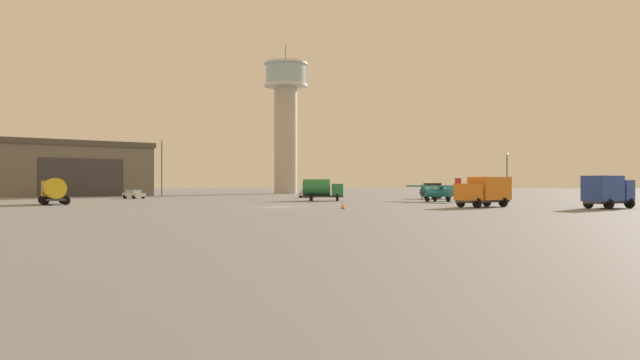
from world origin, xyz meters
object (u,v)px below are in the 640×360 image
car_silver (310,193)px  light_post_west (164,163)px  car_white (136,194)px  airplane_teal (443,191)px  traffic_cone_near_left (345,205)px  truck_flatbed_black (437,191)px  truck_box_orange (486,191)px  truck_fuel_tanker_yellow (56,190)px  truck_fuel_tanker_green (324,189)px  control_tower (287,113)px  truck_box_blue (610,190)px  light_post_east (509,170)px

car_silver → light_post_west: size_ratio=0.44×
car_white → airplane_teal: bearing=24.4°
airplane_teal → traffic_cone_near_left: size_ratio=13.78×
truck_flatbed_black → traffic_cone_near_left: truck_flatbed_black is taller
truck_flatbed_black → truck_box_orange: size_ratio=1.01×
car_silver → light_post_west: (-26.61, 6.88, 5.28)m
car_silver → car_white: size_ratio=1.06×
truck_fuel_tanker_yellow → car_silver: (28.68, 33.20, -0.96)m
truck_flatbed_black → truck_fuel_tanker_green: bearing=112.9°
truck_fuel_tanker_green → truck_box_orange: truck_box_orange is taller
truck_flatbed_black → car_silver: truck_flatbed_black is taller
control_tower → airplane_teal: (24.08, -59.31, -17.03)m
truck_box_blue → light_post_west: size_ratio=0.58×
truck_fuel_tanker_yellow → light_post_west: size_ratio=0.66×
truck_box_orange → light_post_east: 43.39m
truck_flatbed_black → truck_fuel_tanker_yellow: truck_fuel_tanker_yellow is taller
truck_fuel_tanker_green → light_post_east: (31.46, 19.01, 2.93)m
truck_flatbed_black → truck_box_blue: 37.13m
airplane_teal → truck_box_orange: size_ratio=1.45×
airplane_teal → car_silver: airplane_teal is taller
car_silver → car_white: bearing=-56.2°
control_tower → car_silver: 41.96m
control_tower → airplane_teal: control_tower is taller
truck_fuel_tanker_green → car_white: (-29.83, 12.15, -0.91)m
truck_fuel_tanker_green → light_post_east: bearing=35.2°
car_silver → light_post_east: bearing=111.0°
car_silver → car_white: 28.35m
truck_box_orange → car_silver: bearing=-100.2°
truck_fuel_tanker_yellow → truck_box_blue: bearing=-127.0°
light_post_west → truck_box_blue: bearing=-41.7°
control_tower → truck_flatbed_black: (25.88, -45.54, -17.30)m
light_post_west → light_post_east: size_ratio=1.36×
truck_box_blue → traffic_cone_near_left: truck_box_blue is taller
control_tower → light_post_west: control_tower is taller
truck_box_blue → traffic_cone_near_left: (-25.99, -0.83, -1.44)m
airplane_teal → light_post_west: size_ratio=0.91×
truck_fuel_tanker_green → car_silver: size_ratio=1.28×
truck_box_blue → light_post_east: bearing=51.3°
control_tower → truck_flatbed_black: size_ratio=5.21×
truck_box_blue → truck_fuel_tanker_green: bearing=104.1°
light_post_east → car_silver: bearing=-179.4°
airplane_teal → car_white: (-45.71, 15.24, -0.73)m
control_tower → truck_fuel_tanker_green: (8.19, -56.22, -16.85)m
light_post_west → control_tower: bearing=56.0°
light_post_east → traffic_cone_near_left: 53.88m
truck_flatbed_black → car_white: size_ratio=1.54×
airplane_teal → light_post_east: light_post_east is taller
truck_box_blue → truck_box_orange: bearing=129.5°
truck_box_orange → airplane_teal: bearing=-122.8°
truck_fuel_tanker_yellow → traffic_cone_near_left: truck_fuel_tanker_yellow is taller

